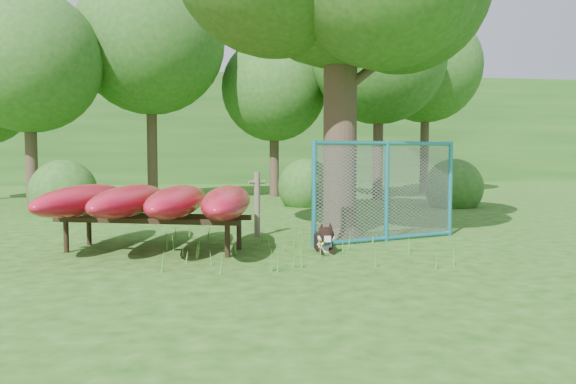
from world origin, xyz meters
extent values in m
plane|color=#1B480E|center=(0.00, 0.00, 0.00)|extent=(80.00, 80.00, 0.00)
cylinder|color=#3D2C21|center=(1.51, 2.72, 2.65)|extent=(0.69, 0.69, 5.30)
cone|color=#3D2C21|center=(1.51, 2.72, 0.27)|extent=(1.04, 1.04, 0.53)
cylinder|color=#3D2C21|center=(2.14, 2.70, 3.39)|extent=(1.48, 0.66, 1.13)
cylinder|color=#3D2C21|center=(0.98, 2.94, 3.82)|extent=(1.15, 0.79, 1.08)
cylinder|color=brown|center=(-0.19, 2.73, 0.65)|extent=(0.15, 0.15, 1.30)
cylinder|color=brown|center=(-0.19, 2.73, 1.10)|extent=(0.35, 0.17, 0.07)
cylinder|color=black|center=(-3.57, 1.41, 0.27)|extent=(0.11, 0.11, 0.54)
cylinder|color=black|center=(-0.89, 0.53, 0.27)|extent=(0.11, 0.11, 0.54)
cylinder|color=black|center=(-3.33, 2.13, 0.27)|extent=(0.11, 0.11, 0.54)
cylinder|color=black|center=(-0.66, 1.25, 0.27)|extent=(0.11, 0.11, 0.54)
cube|color=black|center=(-2.23, 0.97, 0.56)|extent=(3.11, 1.09, 0.09)
cube|color=black|center=(-1.99, 1.69, 0.56)|extent=(3.11, 1.09, 0.09)
ellipsoid|color=#B9122D|center=(-3.35, 1.74, 0.87)|extent=(1.53, 3.33, 0.52)
ellipsoid|color=#B9122D|center=(-2.52, 1.47, 0.87)|extent=(1.42, 3.33, 0.52)
ellipsoid|color=#B9122D|center=(-1.70, 1.20, 0.87)|extent=(1.32, 3.33, 0.52)
ellipsoid|color=#B9122D|center=(-0.88, 0.93, 0.87)|extent=(1.21, 3.32, 0.52)
cube|color=black|center=(0.80, 1.11, 0.13)|extent=(0.33, 0.75, 0.25)
cube|color=silver|center=(0.77, 0.80, 0.12)|extent=(0.24, 0.17, 0.23)
sphere|color=black|center=(0.75, 0.61, 0.31)|extent=(0.27, 0.27, 0.27)
cube|color=silver|center=(0.74, 0.49, 0.27)|extent=(0.12, 0.16, 0.09)
sphere|color=silver|center=(0.67, 0.60, 0.27)|extent=(0.13, 0.13, 0.13)
sphere|color=silver|center=(0.84, 0.58, 0.27)|extent=(0.13, 0.13, 0.13)
cone|color=black|center=(0.68, 0.66, 0.46)|extent=(0.12, 0.14, 0.13)
cone|color=black|center=(0.83, 0.65, 0.46)|extent=(0.11, 0.12, 0.13)
cylinder|color=black|center=(0.66, 0.65, 0.05)|extent=(0.10, 0.32, 0.07)
cylinder|color=black|center=(0.85, 0.63, 0.05)|extent=(0.10, 0.32, 0.07)
sphere|color=black|center=(0.88, 1.50, 0.23)|extent=(0.17, 0.17, 0.17)
torus|color=blue|center=(0.76, 0.69, 0.25)|extent=(0.27, 0.10, 0.26)
cylinder|color=teal|center=(0.68, 1.26, 0.95)|extent=(0.11, 0.11, 1.91)
cylinder|color=teal|center=(2.19, 1.76, 0.95)|extent=(0.11, 0.11, 1.91)
cylinder|color=teal|center=(3.70, 2.25, 0.95)|extent=(0.11, 0.11, 1.91)
cylinder|color=teal|center=(2.19, 1.76, 1.86)|extent=(3.04, 1.05, 0.07)
cylinder|color=teal|center=(2.19, 1.76, 0.05)|extent=(3.04, 1.05, 0.07)
plane|color=gray|center=(2.19, 1.76, 0.95)|extent=(3.02, 0.98, 3.18)
cylinder|color=#4B912F|center=(0.58, 0.27, 0.11)|extent=(0.02, 0.02, 0.22)
sphere|color=yellow|center=(0.58, 0.27, 0.22)|extent=(0.04, 0.04, 0.04)
sphere|color=yellow|center=(0.63, 0.28, 0.23)|extent=(0.04, 0.04, 0.04)
sphere|color=yellow|center=(0.55, 0.31, 0.21)|extent=(0.04, 0.04, 0.04)
sphere|color=yellow|center=(0.60, 0.23, 0.22)|extent=(0.04, 0.04, 0.04)
sphere|color=yellow|center=(0.56, 0.25, 0.23)|extent=(0.04, 0.04, 0.04)
cylinder|color=#3D2C21|center=(-6.50, 10.00, 2.10)|extent=(0.36, 0.36, 4.20)
sphere|color=#25561B|center=(-6.50, 10.00, 4.50)|extent=(4.40, 4.40, 4.40)
cylinder|color=#3D2C21|center=(-3.00, 12.00, 2.62)|extent=(0.36, 0.36, 5.25)
sphere|color=#25561B|center=(-3.00, 12.00, 5.62)|extent=(5.20, 5.20, 5.20)
cylinder|color=#3D2C21|center=(1.50, 13.00, 1.92)|extent=(0.36, 0.36, 3.85)
sphere|color=#25561B|center=(1.50, 13.00, 4.12)|extent=(4.00, 4.00, 4.00)
cylinder|color=#3D2C21|center=(5.00, 11.00, 2.38)|extent=(0.36, 0.36, 4.76)
sphere|color=#25561B|center=(5.00, 11.00, 5.10)|extent=(4.80, 4.80, 4.80)
cylinder|color=#3D2C21|center=(8.00, 14.00, 2.45)|extent=(0.36, 0.36, 4.90)
sphere|color=#25561B|center=(8.00, 14.00, 5.25)|extent=(4.60, 4.60, 4.60)
sphere|color=#25561B|center=(-5.00, 7.50, 0.00)|extent=(1.80, 1.80, 1.80)
sphere|color=#25561B|center=(6.50, 8.00, 0.00)|extent=(1.80, 1.80, 1.80)
sphere|color=#25561B|center=(2.00, 9.00, 0.00)|extent=(1.80, 1.80, 1.80)
cube|color=#25561B|center=(0.00, 28.00, 3.00)|extent=(80.00, 12.00, 6.00)
camera|label=1|loc=(-1.30, -8.46, 1.68)|focal=35.00mm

